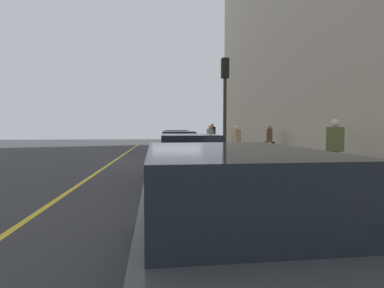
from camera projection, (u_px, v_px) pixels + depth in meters
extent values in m
plane|color=#333335|center=(177.00, 161.00, 15.44)|extent=(56.00, 56.00, 0.00)
cube|color=gray|center=(240.00, 159.00, 15.74)|extent=(28.00, 4.60, 0.15)
cube|color=tan|center=(293.00, 16.00, 15.58)|extent=(32.00, 0.80, 15.00)
cube|color=gold|center=(114.00, 161.00, 15.15)|extent=(28.00, 0.14, 0.01)
cube|color=white|center=(191.00, 159.00, 15.04)|extent=(4.11, 0.56, 0.22)
cylinder|color=black|center=(148.00, 219.00, 4.63)|extent=(0.65, 0.24, 0.64)
cylinder|color=black|center=(254.00, 215.00, 4.83)|extent=(0.65, 0.24, 0.64)
cube|color=#383A3D|center=(223.00, 231.00, 3.28)|extent=(4.74, 1.95, 0.64)
cube|color=black|center=(229.00, 178.00, 3.01)|extent=(2.48, 1.68, 0.60)
cylinder|color=black|center=(162.00, 168.00, 10.44)|extent=(0.64, 0.23, 0.64)
cylinder|color=black|center=(210.00, 167.00, 10.58)|extent=(0.64, 0.23, 0.64)
cylinder|color=black|center=(160.00, 182.00, 7.65)|extent=(0.64, 0.23, 0.64)
cylinder|color=black|center=(225.00, 181.00, 7.79)|extent=(0.64, 0.23, 0.64)
cube|color=maroon|center=(189.00, 165.00, 9.10)|extent=(4.55, 1.84, 0.64)
cube|color=black|center=(189.00, 145.00, 8.84)|extent=(2.37, 1.62, 0.60)
cylinder|color=black|center=(162.00, 153.00, 16.67)|extent=(0.64, 0.23, 0.64)
cylinder|color=black|center=(193.00, 152.00, 16.81)|extent=(0.64, 0.23, 0.64)
cylinder|color=black|center=(161.00, 157.00, 14.02)|extent=(0.64, 0.23, 0.64)
cylinder|color=black|center=(197.00, 157.00, 14.16)|extent=(0.64, 0.23, 0.64)
cube|color=navy|center=(178.00, 149.00, 15.40)|extent=(4.31, 1.85, 0.64)
cube|color=black|center=(179.00, 137.00, 15.15)|extent=(2.25, 1.62, 0.60)
cylinder|color=black|center=(163.00, 145.00, 23.09)|extent=(0.65, 0.24, 0.64)
cylinder|color=black|center=(185.00, 145.00, 23.30)|extent=(0.65, 0.24, 0.64)
cylinder|color=black|center=(164.00, 148.00, 20.24)|extent=(0.65, 0.24, 0.64)
cylinder|color=black|center=(189.00, 148.00, 20.45)|extent=(0.65, 0.24, 0.64)
cube|color=maroon|center=(175.00, 143.00, 21.75)|extent=(4.70, 1.96, 0.64)
cube|color=black|center=(175.00, 134.00, 21.49)|extent=(2.47, 1.68, 0.60)
cylinder|color=black|center=(233.00, 151.00, 14.73)|extent=(0.18, 0.18, 0.78)
cylinder|color=black|center=(239.00, 151.00, 14.86)|extent=(0.18, 0.18, 0.78)
cube|color=tan|center=(236.00, 137.00, 14.76)|extent=(0.51, 0.40, 0.67)
sphere|color=beige|center=(236.00, 128.00, 14.73)|extent=(0.22, 0.22, 0.22)
cylinder|color=black|center=(273.00, 150.00, 15.79)|extent=(0.19, 0.19, 0.80)
cylinder|color=black|center=(266.00, 149.00, 15.87)|extent=(0.19, 0.19, 0.80)
cube|color=brown|center=(269.00, 135.00, 15.79)|extent=(0.53, 0.42, 0.68)
sphere|color=tan|center=(270.00, 127.00, 15.76)|extent=(0.22, 0.22, 0.22)
cylinder|color=black|center=(214.00, 149.00, 15.93)|extent=(0.19, 0.19, 0.80)
cylinder|color=black|center=(207.00, 149.00, 16.04)|extent=(0.19, 0.19, 0.80)
cube|color=slate|center=(211.00, 135.00, 15.94)|extent=(0.54, 0.45, 0.69)
sphere|color=tan|center=(211.00, 127.00, 15.92)|extent=(0.22, 0.22, 0.22)
cylinder|color=black|center=(334.00, 164.00, 9.27)|extent=(0.20, 0.20, 0.85)
cylinder|color=black|center=(335.00, 166.00, 8.91)|extent=(0.20, 0.20, 0.85)
cube|color=brown|center=(335.00, 139.00, 9.05)|extent=(0.51, 0.58, 0.73)
sphere|color=beige|center=(335.00, 123.00, 9.02)|extent=(0.24, 0.24, 0.24)
cylinder|color=black|center=(213.00, 141.00, 24.43)|extent=(0.20, 0.20, 0.87)
cylinder|color=black|center=(212.00, 141.00, 24.83)|extent=(0.20, 0.20, 0.87)
cube|color=black|center=(212.00, 131.00, 24.58)|extent=(0.32, 0.50, 0.74)
sphere|color=brown|center=(212.00, 125.00, 24.56)|extent=(0.24, 0.24, 0.24)
cylinder|color=#2D2D19|center=(225.00, 125.00, 10.90)|extent=(0.12, 0.12, 3.34)
cube|color=black|center=(225.00, 68.00, 10.79)|extent=(0.26, 0.26, 0.70)
sphere|color=red|center=(224.00, 63.00, 10.92)|extent=(0.14, 0.14, 0.14)
sphere|color=orange|center=(224.00, 69.00, 10.94)|extent=(0.14, 0.14, 0.14)
sphere|color=green|center=(224.00, 75.00, 10.95)|extent=(0.14, 0.14, 0.14)
cube|color=black|center=(211.00, 143.00, 24.20)|extent=(0.34, 0.22, 0.59)
cylinder|color=#4C4C4C|center=(211.00, 137.00, 24.17)|extent=(0.03, 0.03, 0.36)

